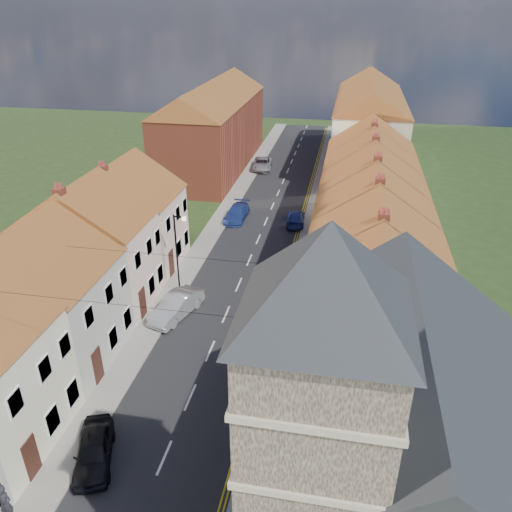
{
  "coord_description": "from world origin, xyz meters",
  "views": [
    {
      "loc": [
        7.2,
        -9.15,
        18.96
      ],
      "look_at": [
        1.65,
        20.17,
        3.5
      ],
      "focal_mm": 35.0,
      "sensor_mm": 36.0,
      "label": 1
    }
  ],
  "objects_px": {
    "pedestrian_right": "(295,328)",
    "car_mid": "(176,306)",
    "car_distant": "(262,164)",
    "lamppost": "(178,250)",
    "car_far": "(237,213)",
    "church": "(390,441)",
    "car_near": "(94,450)",
    "pedestrian_left": "(5,503)",
    "car_far_b": "(296,218)"
  },
  "relations": [
    {
      "from": "car_far",
      "to": "car_mid",
      "type": "bearing_deg",
      "value": -89.72
    },
    {
      "from": "church",
      "to": "car_near",
      "type": "bearing_deg",
      "value": 171.1
    },
    {
      "from": "lamppost",
      "to": "car_distant",
      "type": "xyz_separation_m",
      "value": [
        0.61,
        30.08,
        -2.86
      ]
    },
    {
      "from": "lamppost",
      "to": "pedestrian_left",
      "type": "bearing_deg",
      "value": -94.06
    },
    {
      "from": "car_far",
      "to": "car_far_b",
      "type": "bearing_deg",
      "value": 1.5
    },
    {
      "from": "lamppost",
      "to": "car_distant",
      "type": "distance_m",
      "value": 30.23
    },
    {
      "from": "car_near",
      "to": "pedestrian_left",
      "type": "bearing_deg",
      "value": -140.99
    },
    {
      "from": "lamppost",
      "to": "pedestrian_right",
      "type": "height_order",
      "value": "lamppost"
    },
    {
      "from": "car_far",
      "to": "pedestrian_right",
      "type": "bearing_deg",
      "value": -65.36
    },
    {
      "from": "pedestrian_left",
      "to": "pedestrian_right",
      "type": "height_order",
      "value": "pedestrian_right"
    },
    {
      "from": "car_mid",
      "to": "pedestrian_right",
      "type": "relative_size",
      "value": 2.41
    },
    {
      "from": "pedestrian_left",
      "to": "car_far_b",
      "type": "distance_m",
      "value": 33.1
    },
    {
      "from": "pedestrian_right",
      "to": "car_mid",
      "type": "bearing_deg",
      "value": -15.54
    },
    {
      "from": "car_mid",
      "to": "car_far",
      "type": "xyz_separation_m",
      "value": [
        0.36,
        16.72,
        -0.09
      ]
    },
    {
      "from": "pedestrian_right",
      "to": "lamppost",
      "type": "bearing_deg",
      "value": -31.01
    },
    {
      "from": "church",
      "to": "car_mid",
      "type": "bearing_deg",
      "value": 131.99
    },
    {
      "from": "car_far",
      "to": "pedestrian_right",
      "type": "height_order",
      "value": "pedestrian_right"
    },
    {
      "from": "car_near",
      "to": "car_far",
      "type": "xyz_separation_m",
      "value": [
        0.21,
        28.73,
        -0.02
      ]
    },
    {
      "from": "car_distant",
      "to": "car_mid",
      "type": "bearing_deg",
      "value": -95.57
    },
    {
      "from": "car_mid",
      "to": "car_far_b",
      "type": "distance_m",
      "value": 17.78
    },
    {
      "from": "car_near",
      "to": "car_distant",
      "type": "height_order",
      "value": "same"
    },
    {
      "from": "pedestrian_right",
      "to": "car_far_b",
      "type": "height_order",
      "value": "pedestrian_right"
    },
    {
      "from": "church",
      "to": "car_mid",
      "type": "xyz_separation_m",
      "value": [
        -12.56,
        13.95,
        -5.13
      ]
    },
    {
      "from": "lamppost",
      "to": "car_near",
      "type": "height_order",
      "value": "lamppost"
    },
    {
      "from": "lamppost",
      "to": "car_far",
      "type": "bearing_deg",
      "value": 86.04
    },
    {
      "from": "pedestrian_left",
      "to": "car_distant",
      "type": "bearing_deg",
      "value": 87.23
    },
    {
      "from": "car_far_b",
      "to": "pedestrian_right",
      "type": "bearing_deg",
      "value": 92.5
    },
    {
      "from": "lamppost",
      "to": "car_distant",
      "type": "bearing_deg",
      "value": 88.83
    },
    {
      "from": "church",
      "to": "car_distant",
      "type": "distance_m",
      "value": 48.7
    },
    {
      "from": "car_mid",
      "to": "car_near",
      "type": "bearing_deg",
      "value": -71.69
    },
    {
      "from": "church",
      "to": "pedestrian_left",
      "type": "xyz_separation_m",
      "value": [
        -14.46,
        -1.45,
        -4.85
      ]
    },
    {
      "from": "car_far",
      "to": "pedestrian_left",
      "type": "bearing_deg",
      "value": -92.52
    },
    {
      "from": "car_mid",
      "to": "pedestrian_right",
      "type": "bearing_deg",
      "value": 7.69
    },
    {
      "from": "car_far",
      "to": "car_distant",
      "type": "height_order",
      "value": "car_distant"
    },
    {
      "from": "lamppost",
      "to": "car_mid",
      "type": "xyz_separation_m",
      "value": [
        0.61,
        -2.72,
        -2.79
      ]
    },
    {
      "from": "church",
      "to": "pedestrian_right",
      "type": "height_order",
      "value": "church"
    },
    {
      "from": "car_distant",
      "to": "car_near",
      "type": "bearing_deg",
      "value": -95.38
    },
    {
      "from": "car_near",
      "to": "car_mid",
      "type": "xyz_separation_m",
      "value": [
        -0.15,
        12.01,
        0.07
      ]
    },
    {
      "from": "pedestrian_right",
      "to": "car_distant",
      "type": "bearing_deg",
      "value": -82.3
    },
    {
      "from": "car_far_b",
      "to": "car_distant",
      "type": "bearing_deg",
      "value": -73.44
    },
    {
      "from": "car_far",
      "to": "pedestrian_left",
      "type": "distance_m",
      "value": 32.21
    },
    {
      "from": "pedestrian_left",
      "to": "car_far_b",
      "type": "height_order",
      "value": "pedestrian_left"
    },
    {
      "from": "church",
      "to": "car_far_b",
      "type": "xyz_separation_m",
      "value": [
        -6.52,
        30.68,
        -5.29
      ]
    },
    {
      "from": "lamppost",
      "to": "pedestrian_left",
      "type": "relative_size",
      "value": 3.3
    },
    {
      "from": "church",
      "to": "car_near",
      "type": "height_order",
      "value": "church"
    },
    {
      "from": "church",
      "to": "pedestrian_left",
      "type": "relative_size",
      "value": 8.36
    },
    {
      "from": "car_distant",
      "to": "pedestrian_right",
      "type": "bearing_deg",
      "value": -82.24
    },
    {
      "from": "pedestrian_right",
      "to": "car_far_b",
      "type": "xyz_separation_m",
      "value": [
        -2.07,
        18.14,
        -0.48
      ]
    },
    {
      "from": "car_near",
      "to": "car_mid",
      "type": "distance_m",
      "value": 12.01
    },
    {
      "from": "car_distant",
      "to": "pedestrian_left",
      "type": "distance_m",
      "value": 48.25
    }
  ]
}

